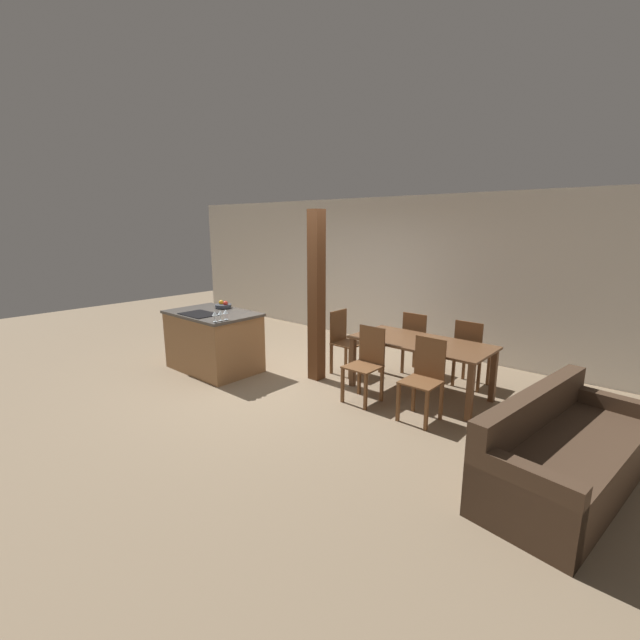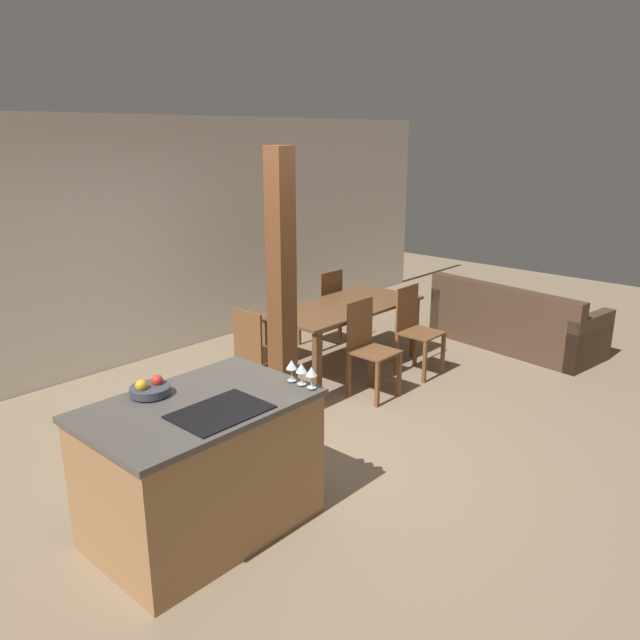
{
  "view_description": "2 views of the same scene",
  "coord_description": "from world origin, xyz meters",
  "px_view_note": "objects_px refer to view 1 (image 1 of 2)",
  "views": [
    {
      "loc": [
        4.31,
        -4.02,
        2.21
      ],
      "look_at": [
        0.6,
        0.2,
        0.95
      ],
      "focal_mm": 24.0,
      "sensor_mm": 36.0,
      "label": 1
    },
    {
      "loc": [
        -3.24,
        -3.28,
        2.51
      ],
      "look_at": [
        0.6,
        0.2,
        0.95
      ],
      "focal_mm": 35.0,
      "sensor_mm": 36.0,
      "label": 2
    }
  ],
  "objects_px": {
    "dining_table": "(421,348)",
    "dining_chair_far_right": "(470,352)",
    "kitchen_island": "(214,341)",
    "fruit_bowl": "(223,305)",
    "dining_chair_far_left": "(417,342)",
    "wine_glass_near": "(215,314)",
    "wine_glass_far": "(226,312)",
    "dining_chair_head_end": "(344,340)",
    "couch": "(564,456)",
    "dining_chair_near_left": "(366,363)",
    "wine_glass_middle": "(220,313)",
    "timber_post": "(316,297)",
    "dining_chair_near_right": "(424,377)"
  },
  "relations": [
    {
      "from": "dining_table",
      "to": "couch",
      "type": "bearing_deg",
      "value": -28.58
    },
    {
      "from": "couch",
      "to": "timber_post",
      "type": "distance_m",
      "value": 3.53
    },
    {
      "from": "dining_chair_near_left",
      "to": "fruit_bowl",
      "type": "bearing_deg",
      "value": -174.3
    },
    {
      "from": "dining_chair_near_left",
      "to": "dining_chair_head_end",
      "type": "distance_m",
      "value": 1.09
    },
    {
      "from": "dining_chair_near_right",
      "to": "dining_chair_far_left",
      "type": "bearing_deg",
      "value": 121.67
    },
    {
      "from": "wine_glass_far",
      "to": "dining_chair_head_end",
      "type": "distance_m",
      "value": 1.8
    },
    {
      "from": "wine_glass_near",
      "to": "dining_chair_head_end",
      "type": "xyz_separation_m",
      "value": [
        0.97,
        1.61,
        -0.53
      ]
    },
    {
      "from": "wine_glass_near",
      "to": "dining_chair_far_right",
      "type": "bearing_deg",
      "value": 40.54
    },
    {
      "from": "dining_chair_near_left",
      "to": "dining_chair_far_left",
      "type": "height_order",
      "value": "same"
    },
    {
      "from": "wine_glass_near",
      "to": "couch",
      "type": "distance_m",
      "value": 4.29
    },
    {
      "from": "dining_chair_near_left",
      "to": "dining_chair_head_end",
      "type": "relative_size",
      "value": 1.0
    },
    {
      "from": "fruit_bowl",
      "to": "dining_chair_far_right",
      "type": "distance_m",
      "value": 3.78
    },
    {
      "from": "wine_glass_middle",
      "to": "timber_post",
      "type": "relative_size",
      "value": 0.06
    },
    {
      "from": "dining_table",
      "to": "dining_chair_near_left",
      "type": "distance_m",
      "value": 0.78
    },
    {
      "from": "dining_table",
      "to": "wine_glass_middle",
      "type": "bearing_deg",
      "value": -145.91
    },
    {
      "from": "kitchen_island",
      "to": "couch",
      "type": "distance_m",
      "value": 4.82
    },
    {
      "from": "dining_chair_head_end",
      "to": "couch",
      "type": "relative_size",
      "value": 0.45
    },
    {
      "from": "timber_post",
      "to": "dining_chair_far_left",
      "type": "bearing_deg",
      "value": 48.59
    },
    {
      "from": "timber_post",
      "to": "dining_chair_near_left",
      "type": "bearing_deg",
      "value": -10.0
    },
    {
      "from": "dining_chair_near_left",
      "to": "timber_post",
      "type": "xyz_separation_m",
      "value": [
        -1.0,
        0.18,
        0.71
      ]
    },
    {
      "from": "wine_glass_near",
      "to": "wine_glass_far",
      "type": "relative_size",
      "value": 1.0
    },
    {
      "from": "wine_glass_far",
      "to": "fruit_bowl",
      "type": "bearing_deg",
      "value": 146.13
    },
    {
      "from": "wine_glass_near",
      "to": "couch",
      "type": "bearing_deg",
      "value": 7.44
    },
    {
      "from": "fruit_bowl",
      "to": "dining_chair_near_left",
      "type": "relative_size",
      "value": 0.27
    },
    {
      "from": "dining_table",
      "to": "timber_post",
      "type": "bearing_deg",
      "value": -161.17
    },
    {
      "from": "dining_chair_far_right",
      "to": "dining_chair_near_left",
      "type": "bearing_deg",
      "value": 58.33
    },
    {
      "from": "dining_chair_near_left",
      "to": "dining_chair_far_right",
      "type": "xyz_separation_m",
      "value": [
        0.81,
        1.31,
        0.0
      ]
    },
    {
      "from": "dining_chair_head_end",
      "to": "dining_chair_far_right",
      "type": "bearing_deg",
      "value": -68.66
    },
    {
      "from": "dining_table",
      "to": "dining_chair_far_right",
      "type": "xyz_separation_m",
      "value": [
        0.4,
        0.66,
        -0.12
      ]
    },
    {
      "from": "kitchen_island",
      "to": "couch",
      "type": "height_order",
      "value": "kitchen_island"
    },
    {
      "from": "dining_chair_far_left",
      "to": "dining_chair_far_right",
      "type": "relative_size",
      "value": 1.0
    },
    {
      "from": "wine_glass_far",
      "to": "dining_table",
      "type": "height_order",
      "value": "wine_glass_far"
    },
    {
      "from": "dining_chair_head_end",
      "to": "dining_chair_near_left",
      "type": "bearing_deg",
      "value": -127.03
    },
    {
      "from": "dining_chair_head_end",
      "to": "timber_post",
      "type": "distance_m",
      "value": 0.86
    },
    {
      "from": "wine_glass_far",
      "to": "timber_post",
      "type": "bearing_deg",
      "value": 48.51
    },
    {
      "from": "fruit_bowl",
      "to": "wine_glass_far",
      "type": "height_order",
      "value": "wine_glass_far"
    },
    {
      "from": "wine_glass_near",
      "to": "wine_glass_far",
      "type": "bearing_deg",
      "value": 90.0
    },
    {
      "from": "fruit_bowl",
      "to": "dining_chair_head_end",
      "type": "bearing_deg",
      "value": 27.84
    },
    {
      "from": "dining_table",
      "to": "timber_post",
      "type": "distance_m",
      "value": 1.59
    },
    {
      "from": "fruit_bowl",
      "to": "wine_glass_middle",
      "type": "xyz_separation_m",
      "value": [
        0.76,
        -0.6,
        0.07
      ]
    },
    {
      "from": "dining_chair_near_left",
      "to": "dining_chair_near_right",
      "type": "height_order",
      "value": "same"
    },
    {
      "from": "fruit_bowl",
      "to": "dining_chair_near_left",
      "type": "distance_m",
      "value": 2.65
    },
    {
      "from": "dining_chair_head_end",
      "to": "wine_glass_near",
      "type": "bearing_deg",
      "value": 148.91
    },
    {
      "from": "dining_chair_near_right",
      "to": "fruit_bowl",
      "type": "bearing_deg",
      "value": -175.64
    },
    {
      "from": "kitchen_island",
      "to": "fruit_bowl",
      "type": "height_order",
      "value": "fruit_bowl"
    },
    {
      "from": "dining_chair_far_left",
      "to": "wine_glass_far",
      "type": "bearing_deg",
      "value": 48.55
    },
    {
      "from": "dining_chair_near_left",
      "to": "timber_post",
      "type": "distance_m",
      "value": 1.24
    },
    {
      "from": "dining_chair_near_left",
      "to": "dining_chair_near_right",
      "type": "bearing_deg",
      "value": 0.0
    },
    {
      "from": "fruit_bowl",
      "to": "dining_chair_head_end",
      "type": "relative_size",
      "value": 0.27
    },
    {
      "from": "kitchen_island",
      "to": "dining_table",
      "type": "bearing_deg",
      "value": 23.09
    }
  ]
}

